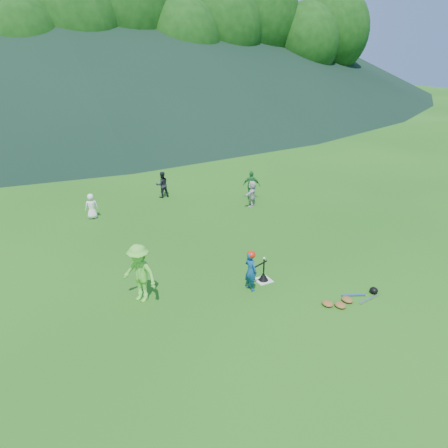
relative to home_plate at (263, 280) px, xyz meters
name	(u,v)px	position (x,y,z in m)	size (l,w,h in m)	color
ground	(263,281)	(0.00, 0.00, -0.01)	(120.00, 120.00, 0.00)	#1D5613
home_plate	(263,280)	(0.00, 0.00, 0.00)	(0.45, 0.45, 0.02)	silver
baseball	(264,258)	(0.00, 0.00, 0.73)	(0.08, 0.08, 0.08)	white
batter_child	(251,271)	(-0.60, -0.24, 0.58)	(0.43, 0.28, 1.18)	navy
adult_coach	(139,273)	(-3.52, 0.66, 0.82)	(1.07, 0.61, 1.65)	#61CE3C
fielder_a	(91,206)	(-3.37, 7.43, 0.50)	(0.50, 0.33, 1.03)	white
fielder_b	(162,185)	(0.05, 8.61, 0.59)	(0.58, 0.45, 1.20)	black
fielder_c	(252,186)	(3.46, 6.45, 0.64)	(0.77, 0.32, 1.31)	#227331
fielder_d	(252,193)	(3.05, 5.72, 0.55)	(1.04, 0.33, 1.12)	silver
batting_tee	(263,277)	(0.00, 0.00, 0.12)	(0.30, 0.30, 0.68)	black
batter_gear	(252,255)	(-0.57, -0.24, 1.06)	(0.72, 0.27, 0.54)	red
equipment_pile	(348,300)	(1.40, -2.04, 0.06)	(1.80, 0.60, 0.19)	olive
outfield_fence	(79,121)	(0.00, 28.00, 0.69)	(70.07, 0.08, 1.33)	gray
tree_line	(57,23)	(0.20, 33.83, 8.20)	(70.04, 11.40, 14.82)	#382314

